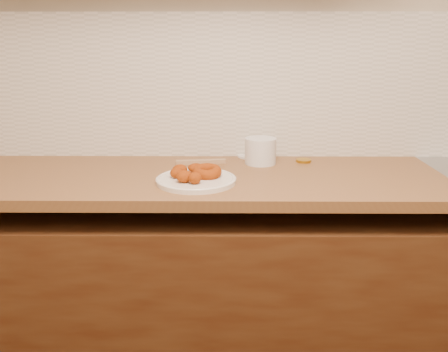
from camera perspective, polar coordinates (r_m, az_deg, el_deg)
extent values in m
cube|color=#BDAE93|center=(2.06, 9.63, 14.73)|extent=(4.00, 0.02, 2.70)
cube|color=#4E3017|center=(2.03, 9.70, -13.91)|extent=(3.60, 0.60, 0.77)
cube|color=brown|center=(1.83, -10.02, -0.38)|extent=(2.30, 0.62, 0.04)
cube|color=silver|center=(2.06, 9.48, 10.55)|extent=(3.60, 0.02, 0.60)
cylinder|color=silver|center=(1.70, -3.37, -0.51)|extent=(0.29, 0.29, 0.02)
torus|color=#8D2D04|center=(1.71, -2.08, 0.55)|extent=(0.13, 0.13, 0.05)
ellipsoid|color=#8D2D04|center=(1.73, -5.34, 0.74)|extent=(0.08, 0.08, 0.04)
ellipsoid|color=#8D2D04|center=(1.69, -5.78, 0.34)|extent=(0.06, 0.06, 0.04)
ellipsoid|color=#8D2D04|center=(1.64, -4.75, -0.06)|extent=(0.07, 0.07, 0.04)
ellipsoid|color=#8D2D04|center=(1.62, -3.54, -0.24)|extent=(0.06, 0.05, 0.04)
ellipsoid|color=#8D2D04|center=(1.77, -3.43, 0.98)|extent=(0.06, 0.07, 0.03)
cylinder|color=silver|center=(1.95, 4.41, 3.03)|extent=(0.13, 0.13, 0.11)
cylinder|color=white|center=(2.07, 3.41, 2.44)|extent=(0.14, 0.14, 0.01)
cylinder|color=#B68A1C|center=(2.01, 9.55, 1.84)|extent=(0.08, 0.08, 0.01)
cube|color=#A58158|center=(1.95, -2.78, 1.73)|extent=(0.21, 0.05, 0.02)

